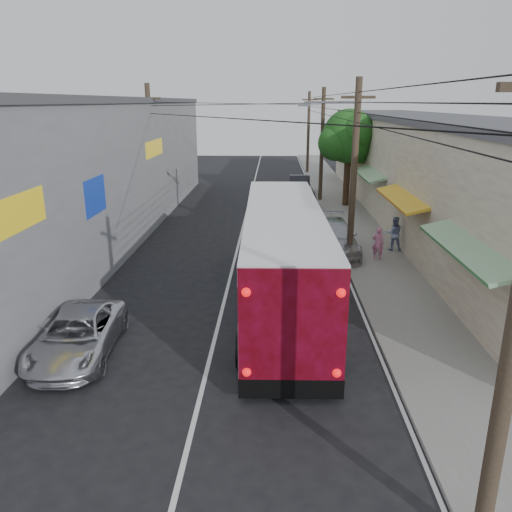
% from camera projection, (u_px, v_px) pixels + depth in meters
% --- Properties ---
extents(ground, '(120.00, 120.00, 0.00)m').
position_uv_depth(ground, '(185.00, 458.00, 10.28)').
color(ground, black).
rests_on(ground, ground).
extents(sidewalk, '(3.00, 80.00, 0.12)m').
position_uv_depth(sidewalk, '(354.00, 226.00, 29.13)').
color(sidewalk, slate).
rests_on(sidewalk, ground).
extents(building_right, '(7.09, 40.00, 6.25)m').
position_uv_depth(building_right, '(427.00, 169.00, 29.97)').
color(building_right, beige).
rests_on(building_right, ground).
extents(building_left, '(7.20, 36.00, 7.25)m').
position_uv_depth(building_left, '(82.00, 168.00, 26.66)').
color(building_left, gray).
rests_on(building_left, ground).
extents(utility_poles, '(11.80, 45.28, 8.00)m').
position_uv_depth(utility_poles, '(298.00, 155.00, 28.35)').
color(utility_poles, '#473828').
rests_on(utility_poles, ground).
extents(street_tree, '(4.40, 4.00, 6.60)m').
position_uv_depth(street_tree, '(350.00, 138.00, 33.49)').
color(street_tree, '#3F2B19').
rests_on(street_tree, ground).
extents(coach_bus, '(3.01, 12.36, 3.55)m').
position_uv_depth(coach_bus, '(283.00, 257.00, 17.45)').
color(coach_bus, white).
rests_on(coach_bus, ground).
extents(jeepney, '(2.37, 4.61, 1.24)m').
position_uv_depth(jeepney, '(78.00, 335.00, 14.31)').
color(jeepney, silver).
rests_on(jeepney, ground).
extents(parked_suv, '(2.33, 5.49, 1.58)m').
position_uv_depth(parked_suv, '(332.00, 237.00, 23.93)').
color(parked_suv, '#A9A8B1').
rests_on(parked_suv, ground).
extents(parked_car_mid, '(1.96, 3.96, 1.30)m').
position_uv_depth(parked_car_mid, '(304.00, 201.00, 33.35)').
color(parked_car_mid, '#242328').
rests_on(parked_car_mid, ground).
extents(parked_car_far, '(1.82, 4.62, 1.50)m').
position_uv_depth(parked_car_far, '(300.00, 186.00, 38.91)').
color(parked_car_far, black).
rests_on(parked_car_far, ground).
extents(pedestrian_near, '(0.63, 0.51, 1.49)m').
position_uv_depth(pedestrian_near, '(378.00, 243.00, 22.66)').
color(pedestrian_near, '#D26F9D').
rests_on(pedestrian_near, sidewalk).
extents(pedestrian_far, '(0.84, 0.67, 1.66)m').
position_uv_depth(pedestrian_far, '(394.00, 233.00, 24.01)').
color(pedestrian_far, '#8396BF').
rests_on(pedestrian_far, sidewalk).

